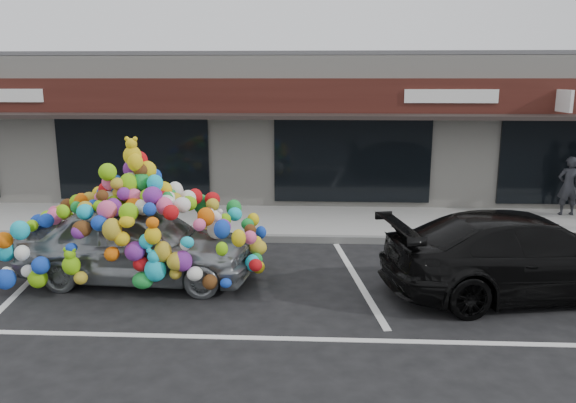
{
  "coord_description": "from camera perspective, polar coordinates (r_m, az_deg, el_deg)",
  "views": [
    {
      "loc": [
        2.04,
        -9.61,
        3.6
      ],
      "look_at": [
        1.48,
        1.4,
        1.18
      ],
      "focal_mm": 35.0,
      "sensor_mm": 36.0,
      "label": 1
    }
  ],
  "objects": [
    {
      "name": "ground",
      "position": [
        10.46,
        -8.58,
        -7.87
      ],
      "size": [
        90.0,
        90.0,
        0.0
      ],
      "primitive_type": "plane",
      "color": "black",
      "rests_on": "ground"
    },
    {
      "name": "shop_building",
      "position": [
        18.22,
        -3.54,
        7.86
      ],
      "size": [
        24.0,
        7.2,
        4.31
      ],
      "color": "beige",
      "rests_on": "ground"
    },
    {
      "name": "sidewalk",
      "position": [
        14.21,
        -5.42,
        -2.02
      ],
      "size": [
        26.0,
        3.0,
        0.15
      ],
      "primitive_type": "cube",
      "color": "#989792",
      "rests_on": "ground"
    },
    {
      "name": "kerb",
      "position": [
        12.78,
        -6.39,
        -3.69
      ],
      "size": [
        26.0,
        0.18,
        0.16
      ],
      "primitive_type": "cube",
      "color": "slate",
      "rests_on": "ground"
    },
    {
      "name": "parking_stripe_left",
      "position": [
        11.69,
        -24.05,
        -6.63
      ],
      "size": [
        0.73,
        4.37,
        0.01
      ],
      "primitive_type": "cube",
      "rotation": [
        0.0,
        0.0,
        0.14
      ],
      "color": "silver",
      "rests_on": "ground"
    },
    {
      "name": "parking_stripe_mid",
      "position": [
        10.48,
        6.98,
        -7.77
      ],
      "size": [
        0.73,
        4.37,
        0.01
      ],
      "primitive_type": "cube",
      "rotation": [
        0.0,
        0.0,
        0.14
      ],
      "color": "silver",
      "rests_on": "ground"
    },
    {
      "name": "lane_line",
      "position": [
        8.15,
        2.42,
        -13.8
      ],
      "size": [
        14.0,
        0.12,
        0.01
      ],
      "primitive_type": "cube",
      "color": "silver",
      "rests_on": "ground"
    },
    {
      "name": "toy_car",
      "position": [
        10.43,
        -15.02,
        -3.14
      ],
      "size": [
        3.04,
        4.57,
        2.6
      ],
      "rotation": [
        0.0,
        0.0,
        1.51
      ],
      "color": "silver",
      "rests_on": "ground"
    },
    {
      "name": "black_sedan",
      "position": [
        10.27,
        23.01,
        -5.02
      ],
      "size": [
        2.82,
        5.1,
        1.4
      ],
      "primitive_type": "imported",
      "rotation": [
        0.0,
        0.0,
        1.76
      ],
      "color": "black",
      "rests_on": "ground"
    },
    {
      "name": "pedestrian_a",
      "position": [
        16.05,
        26.58,
        1.43
      ],
      "size": [
        0.57,
        0.39,
        1.52
      ],
      "primitive_type": "imported",
      "rotation": [
        0.0,
        0.0,
        3.19
      ],
      "color": "black",
      "rests_on": "sidewalk"
    }
  ]
}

